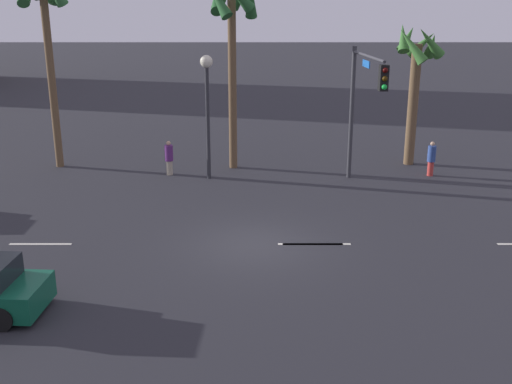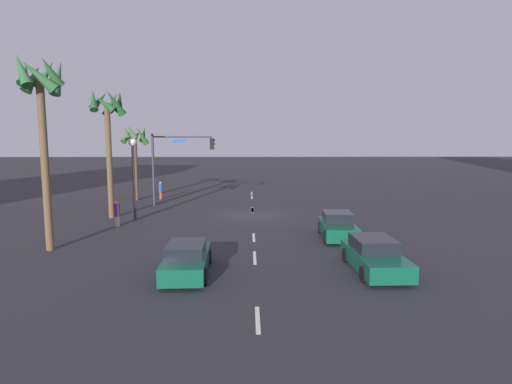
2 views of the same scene
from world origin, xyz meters
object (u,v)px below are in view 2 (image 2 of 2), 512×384
at_px(car_2, 338,226).
at_px(traffic_signal, 175,157).
at_px(car_1, 375,256).
at_px(pedestrian_1, 117,213).
at_px(streetlamp, 133,162).
at_px(palm_tree_1, 135,146).
at_px(car_0, 187,259).
at_px(palm_tree_2, 41,98).
at_px(palm_tree_0, 108,119).
at_px(pedestrian_0, 161,190).

xyz_separation_m(car_2, traffic_signal, (11.92, 11.18, 3.44)).
bearing_deg(car_1, pedestrian_1, 55.96).
xyz_separation_m(traffic_signal, streetlamp, (-6.65, 1.61, -0.11)).
bearing_deg(pedestrian_1, car_2, -104.02).
xyz_separation_m(car_2, palm_tree_1, (15.17, 15.34, 4.32)).
xyz_separation_m(car_0, traffic_signal, (18.14, 3.65, 3.48)).
xyz_separation_m(streetlamp, pedestrian_1, (-1.92, 0.61, -3.14)).
relative_size(car_2, palm_tree_2, 0.43).
height_order(streetlamp, palm_tree_0, palm_tree_0).
height_order(pedestrian_1, palm_tree_0, palm_tree_0).
relative_size(car_2, palm_tree_1, 0.58).
distance_m(car_2, palm_tree_1, 22.01).
distance_m(pedestrian_0, palm_tree_0, 11.25).
height_order(car_1, streetlamp, streetlamp).
xyz_separation_m(traffic_signal, pedestrian_0, (3.77, 2.06, -3.25)).
relative_size(car_0, palm_tree_2, 0.46).
relative_size(car_0, pedestrian_0, 2.66).
relative_size(car_1, car_2, 1.08).
distance_m(car_2, palm_tree_2, 16.57).
distance_m(car_0, pedestrian_1, 11.23).
height_order(car_0, streetlamp, streetlamp).
height_order(car_0, car_2, car_2).
xyz_separation_m(car_1, palm_tree_2, (3.53, 15.21, 6.83)).
height_order(traffic_signal, palm_tree_0, palm_tree_0).
bearing_deg(palm_tree_0, pedestrian_1, -156.41).
bearing_deg(traffic_signal, pedestrian_0, 28.63).
height_order(palm_tree_0, palm_tree_2, palm_tree_2).
distance_m(pedestrian_0, palm_tree_1, 4.66).
distance_m(palm_tree_0, palm_tree_1, 9.07).
distance_m(car_0, pedestrian_0, 22.64).
bearing_deg(streetlamp, palm_tree_0, 60.68).
distance_m(car_0, car_1, 7.81).
bearing_deg(pedestrian_1, pedestrian_0, -0.74).
relative_size(traffic_signal, palm_tree_2, 0.63).
relative_size(pedestrian_0, palm_tree_2, 0.17).
height_order(pedestrian_1, palm_tree_2, palm_tree_2).
xyz_separation_m(car_2, streetlamp, (5.27, 12.78, 3.33)).
xyz_separation_m(car_1, palm_tree_0, (12.24, 14.99, 6.31)).
bearing_deg(car_2, palm_tree_2, 99.02).
bearing_deg(car_0, car_2, -50.41).
distance_m(car_1, pedestrian_0, 25.47).
bearing_deg(car_1, streetlamp, 49.49).
relative_size(car_1, streetlamp, 0.78).
bearing_deg(palm_tree_2, palm_tree_0, -1.47).
xyz_separation_m(streetlamp, palm_tree_0, (1.08, 1.92, 2.96)).
relative_size(traffic_signal, palm_tree_0, 0.66).
xyz_separation_m(car_2, palm_tree_2, (-2.37, 14.93, 6.80)).
height_order(car_1, pedestrian_0, pedestrian_0).
height_order(car_2, traffic_signal, traffic_signal).
distance_m(car_1, palm_tree_1, 26.59).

